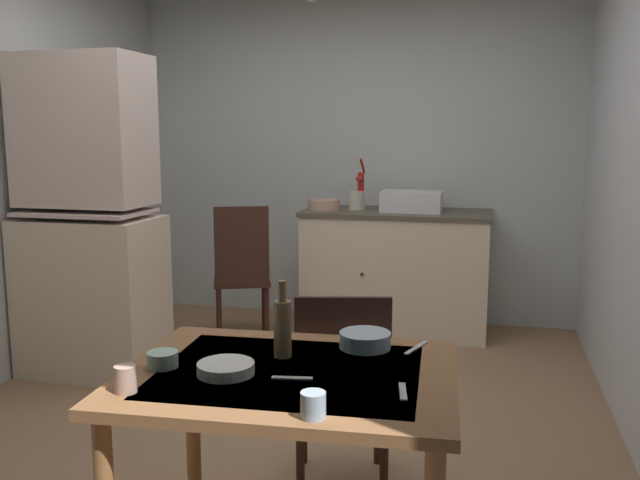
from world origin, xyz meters
name	(u,v)px	position (x,y,z in m)	size (l,w,h in m)	color
ground_plane	(276,416)	(0.00, 0.00, 0.00)	(5.15, 5.15, 0.00)	#8F6B4E
wall_back	(354,157)	(0.00, 2.13, 1.31)	(3.61, 0.10, 2.61)	silver
hutch_cabinet	(89,228)	(-1.32, 0.40, 0.92)	(0.82, 0.54, 1.96)	beige
counter_cabinet	(396,271)	(0.40, 1.76, 0.46)	(1.40, 0.64, 0.92)	beige
sink_basin	(412,201)	(0.51, 1.76, 1.00)	(0.44, 0.34, 0.15)	white
hand_pump	(361,187)	(0.12, 1.80, 1.09)	(0.05, 0.27, 0.39)	#B21E19
mixing_bowl_counter	(324,205)	(-0.15, 1.71, 0.96)	(0.25, 0.25, 0.08)	tan
stoneware_crock	(357,200)	(0.09, 1.77, 0.99)	(0.12, 0.12, 0.14)	beige
dining_table	(289,401)	(0.46, -1.29, 0.65)	(1.10, 0.88, 0.75)	brown
chair_far_side	(342,383)	(0.50, -0.64, 0.47)	(0.48, 0.48, 0.87)	#3A241A
chair_by_counter	(242,272)	(-0.63, 1.21, 0.51)	(0.52, 0.52, 1.00)	#3A1D16
serving_bowl_wide	(163,359)	(0.05, -1.35, 0.78)	(0.10, 0.10, 0.05)	#ADD1C1
soup_bowl_small	(365,340)	(0.65, -1.00, 0.78)	(0.18, 0.18, 0.06)	#9EB2C6
sauce_dish	(226,368)	(0.28, -1.36, 0.77)	(0.18, 0.18, 0.04)	white
teacup_mint	(313,405)	(0.62, -1.61, 0.79)	(0.07, 0.07, 0.07)	#9EB2C6
teacup_cream	(126,379)	(0.05, -1.57, 0.79)	(0.06, 0.06, 0.08)	tan
glass_bottle	(283,326)	(0.40, -1.16, 0.86)	(0.06, 0.06, 0.26)	olive
table_knife	(416,348)	(0.83, -0.96, 0.76)	(0.17, 0.02, 0.01)	silver
teaspoon_near_bowl	(403,392)	(0.83, -1.38, 0.76)	(0.13, 0.02, 0.01)	beige
teaspoon_by_cup	(292,378)	(0.49, -1.35, 0.76)	(0.13, 0.02, 0.01)	beige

